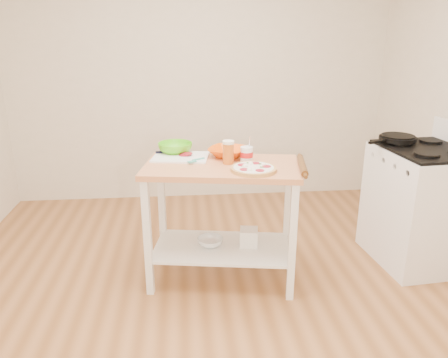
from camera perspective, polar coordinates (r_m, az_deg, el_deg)
name	(u,v)px	position (r m, az deg, el deg)	size (l,w,h in m)	color
room_shell	(215,113)	(2.48, -1.22, 8.65)	(4.04, 4.54, 2.74)	#A46B3C
prep_island	(222,199)	(3.14, -0.28, -2.57)	(1.16, 0.75, 0.90)	tan
gas_stove	(420,205)	(3.80, 24.24, -3.16)	(0.70, 0.80, 1.11)	white
skillet	(397,139)	(3.74, 21.68, 4.94)	(0.44, 0.29, 0.03)	black
pizza	(253,169)	(2.91, 3.87, 1.37)	(0.31, 0.31, 0.05)	tan
cutting_board	(180,157)	(3.24, -5.71, 2.94)	(0.44, 0.36, 0.04)	white
spatula	(195,160)	(3.10, -3.75, 2.46)	(0.13, 0.12, 0.01)	teal
knife	(169,152)	(3.33, -7.25, 3.51)	(0.27, 0.03, 0.01)	silver
orange_bowl	(228,152)	(3.24, 0.54, 3.54)	(0.28, 0.28, 0.07)	#F55B08
green_bowl	(175,148)	(3.35, -6.39, 4.04)	(0.26, 0.26, 0.08)	#54C916
beer_pint	(228,152)	(3.05, 0.57, 3.53)	(0.08, 0.08, 0.16)	#C75F1B
yogurt_tub	(247,154)	(3.11, 2.96, 3.25)	(0.09, 0.09, 0.19)	white
rolling_pin	(302,166)	(3.00, 10.19, 1.74)	(0.05, 0.05, 0.40)	brown
shelf_glass_bowl	(210,242)	(3.30, -1.81, -8.19)	(0.19, 0.19, 0.06)	silver
shelf_bin	(249,237)	(3.29, 3.25, -7.60)	(0.13, 0.13, 0.13)	white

